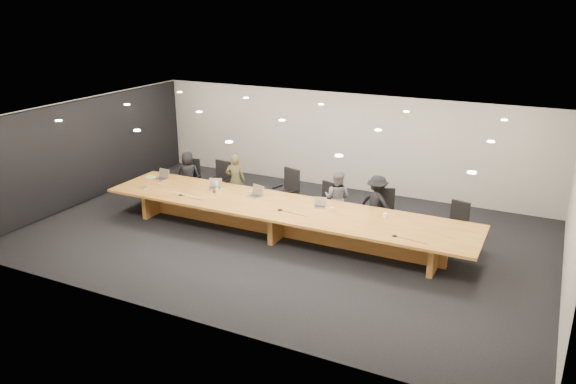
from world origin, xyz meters
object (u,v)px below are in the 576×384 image
object	(u,v)px
paper_cup_near	(332,209)
mic_left	(181,195)
chair_right	(385,211)
amber_mug	(214,191)
chair_mid_left	(286,192)
water_bottle	(217,186)
chair_far_left	(190,178)
av_box	(144,187)
chair_left	(219,182)
mic_right	(395,236)
conference_table	(282,215)
laptop_c	(254,191)
person_b	(236,181)
person_a	(188,175)
laptop_d	(320,203)
chair_far_right	(456,224)
chair_mid_right	(324,202)
laptop_a	(160,175)
mic_center	(280,210)
person_d	(377,204)
laptop_b	(214,184)
person_c	(337,198)
paper_cup_far	(385,215)

from	to	relation	value
paper_cup_near	mic_left	xyz separation A→B (m)	(-3.74, -0.63, -0.03)
chair_right	amber_mug	xyz separation A→B (m)	(-4.02, -1.16, 0.26)
chair_mid_left	water_bottle	size ratio (longest dim) A/B	4.94
chair_far_left	av_box	world-z (taller)	chair_far_left
chair_left	chair_far_left	bearing A→B (deg)	-176.00
mic_right	chair_mid_left	bearing A→B (deg)	151.20
conference_table	laptop_c	world-z (taller)	laptop_c
person_b	laptop_c	xyz separation A→B (m)	(1.11, -0.95, 0.17)
chair_far_left	av_box	distance (m)	1.72
chair_right	chair_left	bearing A→B (deg)	162.64
person_a	paper_cup_near	distance (m)	4.83
chair_far_left	mic_right	distance (m)	6.67
laptop_d	paper_cup_near	xyz separation A→B (m)	(0.35, -0.11, -0.07)
chair_far_right	mic_right	size ratio (longest dim) A/B	8.53
chair_right	chair_mid_right	bearing A→B (deg)	162.23
conference_table	chair_right	xyz separation A→B (m)	(2.09, 1.25, 0.02)
chair_far_right	person_a	distance (m)	7.29
chair_mid_right	amber_mug	size ratio (longest dim) A/B	10.38
person_a	laptop_d	distance (m)	4.47
laptop_c	water_bottle	distance (m)	1.06
laptop_a	water_bottle	world-z (taller)	laptop_a
chair_left	laptop_c	world-z (taller)	chair_left
person_b	chair_mid_left	bearing A→B (deg)	164.84
mic_left	mic_right	bearing A→B (deg)	-1.29
chair_right	water_bottle	bearing A→B (deg)	176.99
mic_center	paper_cup_near	bearing A→B (deg)	22.94
av_box	person_d	bearing A→B (deg)	32.93
laptop_c	amber_mug	bearing A→B (deg)	-153.62
conference_table	laptop_b	world-z (taller)	laptop_b
chair_mid_right	laptop_a	distance (m)	4.43
laptop_d	mic_left	distance (m)	3.47
water_bottle	chair_far_right	bearing A→B (deg)	9.90
chair_left	laptop_c	bearing A→B (deg)	-25.94
chair_mid_left	mic_left	world-z (taller)	chair_mid_left
laptop_a	mic_right	bearing A→B (deg)	1.76
laptop_b	laptop_d	xyz separation A→B (m)	(2.92, -0.06, -0.01)
person_c	laptop_a	xyz separation A→B (m)	(-4.67, -0.91, 0.21)
laptop_a	chair_mid_right	bearing A→B (deg)	21.63
chair_far_right	amber_mug	world-z (taller)	chair_far_right
water_bottle	mic_left	bearing A→B (deg)	-131.28
amber_mug	av_box	xyz separation A→B (m)	(-1.80, -0.47, -0.03)
chair_mid_right	laptop_a	world-z (taller)	laptop_a
person_a	amber_mug	size ratio (longest dim) A/B	13.66
chair_left	paper_cup_far	world-z (taller)	chair_left
chair_right	av_box	world-z (taller)	chair_right
water_bottle	paper_cup_near	size ratio (longest dim) A/B	2.55
chair_left	water_bottle	world-z (taller)	chair_left
chair_far_right	amber_mug	xyz separation A→B (m)	(-5.67, -1.16, 0.29)
chair_right	person_c	world-z (taller)	person_c
person_c	av_box	size ratio (longest dim) A/B	6.41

